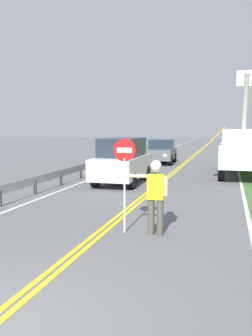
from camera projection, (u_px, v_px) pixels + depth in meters
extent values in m
cube|color=yellow|center=(179.00, 167.00, 23.70)|extent=(0.11, 110.00, 0.01)
cube|color=yellow|center=(181.00, 167.00, 23.65)|extent=(0.11, 110.00, 0.01)
cube|color=silver|center=(238.00, 169.00, 22.71)|extent=(0.12, 110.00, 0.01)
cube|color=silver|center=(126.00, 166.00, 24.64)|extent=(0.12, 110.00, 0.01)
cylinder|color=#474238|center=(160.00, 217.00, 8.84)|extent=(0.16, 0.16, 0.88)
cylinder|color=#474238|center=(151.00, 217.00, 8.89)|extent=(0.16, 0.16, 0.88)
cube|color=#C6EA19|center=(156.00, 187.00, 8.78)|extent=(0.40, 0.25, 0.60)
cylinder|color=beige|center=(136.00, 176.00, 8.88)|extent=(0.60, 0.10, 0.09)
cylinder|color=beige|center=(166.00, 186.00, 8.72)|extent=(0.09, 0.09, 0.48)
sphere|color=beige|center=(156.00, 167.00, 8.73)|extent=(0.22, 0.22, 0.22)
sphere|color=white|center=(156.00, 165.00, 8.72)|extent=(0.25, 0.25, 0.25)
cylinder|color=silver|center=(125.00, 196.00, 9.01)|extent=(0.04, 0.04, 1.85)
cylinder|color=#B71414|center=(125.00, 150.00, 8.88)|extent=(0.56, 0.03, 0.56)
cube|color=white|center=(124.00, 150.00, 8.86)|extent=(0.38, 0.01, 0.12)
cube|color=white|center=(244.00, 155.00, 18.38)|extent=(2.33, 4.61, 1.10)
cube|color=white|center=(242.00, 146.00, 21.64)|extent=(2.21, 2.11, 2.00)
cube|color=#1E2833|center=(242.00, 141.00, 22.59)|extent=(1.98, 0.07, 0.90)
cylinder|color=silver|center=(245.00, 142.00, 17.42)|extent=(0.56, 0.56, 0.24)
cylinder|color=silver|center=(245.00, 107.00, 18.56)|extent=(0.26, 2.95, 3.31)
cube|color=white|center=(245.00, 79.00, 19.70)|extent=(0.91, 0.91, 0.80)
cube|color=orange|center=(219.00, 133.00, 16.86)|extent=(0.60, 0.80, 0.59)
cylinder|color=black|center=(223.00, 163.00, 21.85)|extent=(0.33, 0.92, 0.92)
cylinder|color=black|center=(221.00, 171.00, 17.76)|extent=(0.33, 0.92, 0.92)
cube|color=silver|center=(123.00, 166.00, 16.95)|extent=(1.87, 4.61, 0.92)
cube|color=#1E2833|center=(123.00, 147.00, 16.85)|extent=(1.64, 2.86, 0.84)
cube|color=#EAEACC|center=(120.00, 171.00, 14.62)|extent=(0.24, 0.06, 0.16)
cube|color=#EAEACC|center=(94.00, 170.00, 14.91)|extent=(0.24, 0.06, 0.16)
cylinder|color=black|center=(132.00, 181.00, 15.42)|extent=(0.28, 0.68, 0.68)
cylinder|color=black|center=(95.00, 179.00, 15.85)|extent=(0.28, 0.68, 0.68)
cylinder|color=black|center=(146.00, 173.00, 18.16)|extent=(0.28, 0.68, 0.68)
cylinder|color=black|center=(115.00, 172.00, 18.59)|extent=(0.28, 0.68, 0.68)
cube|color=#4C5156|center=(161.00, 154.00, 26.08)|extent=(2.01, 4.17, 0.72)
cube|color=#1E2833|center=(161.00, 144.00, 26.25)|extent=(1.69, 1.79, 0.64)
cube|color=#EAEACC|center=(165.00, 155.00, 23.99)|extent=(0.24, 0.07, 0.16)
cube|color=#EAEACC|center=(148.00, 155.00, 24.24)|extent=(0.24, 0.07, 0.16)
cylinder|color=black|center=(170.00, 160.00, 24.70)|extent=(0.31, 0.69, 0.68)
cylinder|color=black|center=(146.00, 160.00, 25.08)|extent=(0.31, 0.69, 0.68)
cylinder|color=black|center=(174.00, 157.00, 27.16)|extent=(0.31, 0.69, 0.68)
cylinder|color=black|center=(152.00, 157.00, 27.54)|extent=(0.31, 0.69, 0.68)
cube|color=#9EA0A3|center=(103.00, 161.00, 21.82)|extent=(0.06, 32.00, 0.32)
cube|color=#4C4C51|center=(0.00, 198.00, 12.01)|extent=(0.10, 0.10, 0.55)
cube|color=#4C4C51|center=(35.00, 187.00, 14.19)|extent=(0.10, 0.10, 0.55)
cube|color=#4C4C51|center=(61.00, 179.00, 16.38)|extent=(0.10, 0.10, 0.55)
cube|color=#4C4C51|center=(81.00, 173.00, 18.57)|extent=(0.10, 0.10, 0.55)
cube|color=#4C4C51|center=(96.00, 168.00, 20.75)|extent=(0.10, 0.10, 0.55)
cube|color=#4C4C51|center=(109.00, 164.00, 22.94)|extent=(0.10, 0.10, 0.55)
cube|color=#4C4C51|center=(119.00, 161.00, 25.13)|extent=(0.10, 0.10, 0.55)
cube|color=#4C4C51|center=(128.00, 158.00, 27.32)|extent=(0.10, 0.10, 0.55)
cube|color=#4C4C51|center=(136.00, 156.00, 29.50)|extent=(0.10, 0.10, 0.55)
cube|color=#4C4C51|center=(142.00, 154.00, 31.69)|extent=(0.10, 0.10, 0.55)
cube|color=#4C4C51|center=(148.00, 152.00, 33.88)|extent=(0.10, 0.10, 0.55)
cube|color=#4C4C51|center=(153.00, 150.00, 36.06)|extent=(0.10, 0.10, 0.55)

